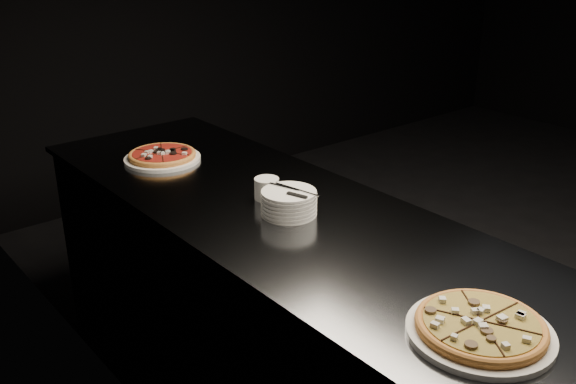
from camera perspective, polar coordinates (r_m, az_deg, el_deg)
wall_left at (r=1.73m, az=-8.95°, el=9.21°), size 0.02×5.00×2.80m
counter at (r=2.32m, az=0.52°, el=-12.51°), size 0.74×2.44×0.92m
pizza_mushroom at (r=1.56m, az=16.73°, el=-11.46°), size 0.34×0.34×0.04m
pizza_tomato at (r=2.63m, az=-11.11°, el=3.16°), size 0.30×0.30×0.04m
plate_stack at (r=2.08m, az=0.07°, el=-0.95°), size 0.18×0.18×0.08m
cutlery at (r=2.06m, az=0.47°, el=0.08°), size 0.06×0.19×0.01m
ramekin at (r=2.20m, az=-1.91°, el=0.36°), size 0.09×0.09×0.07m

